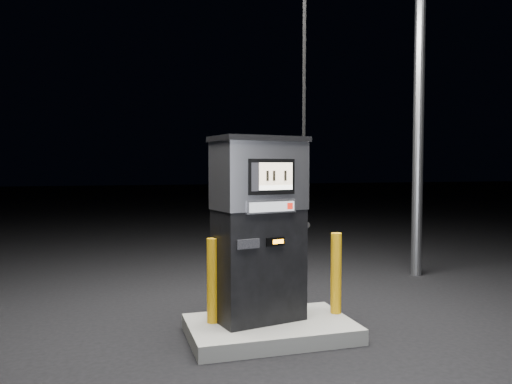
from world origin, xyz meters
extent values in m
plane|color=black|center=(0.00, 0.00, 0.00)|extent=(80.00, 80.00, 0.00)
cube|color=slate|center=(0.00, 0.00, 0.07)|extent=(1.60, 1.00, 0.15)
cylinder|color=gray|center=(3.00, 2.00, 2.25)|extent=(0.16, 0.16, 4.50)
cube|color=black|center=(-0.09, 0.10, 0.70)|extent=(0.92, 0.64, 1.10)
cube|color=#B5B5BC|center=(-0.09, 0.10, 1.58)|extent=(0.94, 0.66, 0.66)
cube|color=black|center=(-0.09, 0.10, 1.94)|extent=(0.98, 0.71, 0.05)
cube|color=black|center=(-0.04, -0.15, 1.58)|extent=(0.49, 0.13, 0.33)
cube|color=beige|center=(0.00, -0.16, 1.60)|extent=(0.35, 0.08, 0.21)
cube|color=white|center=(0.00, -0.16, 1.47)|extent=(0.35, 0.08, 0.04)
cube|color=#B5B5BC|center=(-0.04, -0.15, 1.29)|extent=(0.52, 0.13, 0.12)
cube|color=#989BA0|center=(-0.04, -0.16, 1.29)|extent=(0.47, 0.10, 0.09)
cube|color=#B7160C|center=(0.15, -0.13, 1.29)|extent=(0.06, 0.02, 0.06)
cube|color=black|center=(0.00, -0.14, 0.96)|extent=(0.19, 0.06, 0.08)
cube|color=orange|center=(0.03, -0.14, 0.96)|extent=(0.11, 0.03, 0.04)
cube|color=black|center=(-0.28, -0.20, 0.96)|extent=(0.23, 0.07, 0.09)
cube|color=black|center=(0.36, 0.19, 1.07)|extent=(0.12, 0.17, 0.22)
cylinder|color=gray|center=(0.41, 0.20, 1.07)|extent=(0.10, 0.20, 0.06)
cylinder|color=black|center=(0.41, 0.16, 2.54)|extent=(0.04, 0.04, 2.73)
cylinder|color=#DE9C0C|center=(-0.55, 0.13, 0.56)|extent=(0.13, 0.13, 0.83)
cylinder|color=#DE9C0C|center=(0.74, 0.08, 0.57)|extent=(0.14, 0.14, 0.84)
camera|label=1|loc=(-1.49, -4.59, 1.68)|focal=35.00mm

